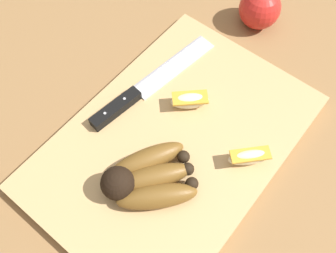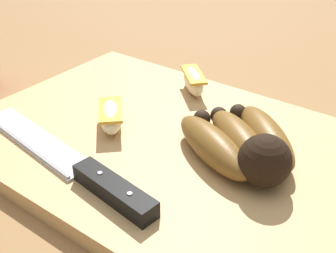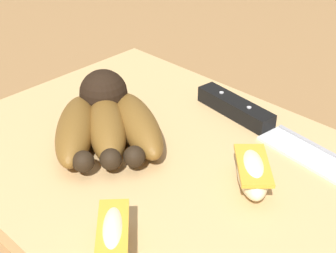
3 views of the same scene
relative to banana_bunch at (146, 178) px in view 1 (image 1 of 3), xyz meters
The scene contains 7 objects.
ground_plane 0.10m from the banana_bunch, behind, with size 6.00×6.00×0.00m, color olive.
cutting_board 0.09m from the banana_bunch, behind, with size 0.48×0.33×0.02m, color tan.
banana_bunch is the anchor object (origin of this frame).
chefs_knife 0.17m from the banana_bunch, 133.64° to the right, with size 0.28×0.07×0.02m.
apple_wedge_near 0.17m from the banana_bunch, 141.84° to the left, with size 0.07×0.06×0.03m.
apple_wedge_middle 0.16m from the banana_bunch, 167.27° to the right, with size 0.06×0.07×0.03m.
whole_apple 0.42m from the banana_bunch, behind, with size 0.08×0.08×0.09m.
Camera 1 is at (0.23, 0.16, 0.59)m, focal length 40.88 mm.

